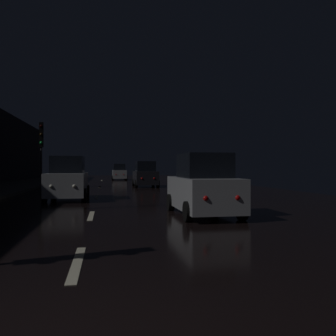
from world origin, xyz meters
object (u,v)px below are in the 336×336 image
(car_distant_taillights, at_px, (119,173))
(car_parked_right_far, at_px, (145,175))
(traffic_light_far_left, at_px, (41,140))
(car_approaching_headlights, at_px, (68,180))
(car_parked_right_near, at_px, (203,187))

(car_distant_taillights, bearing_deg, car_parked_right_far, -174.80)
(traffic_light_far_left, distance_m, car_parked_right_far, 8.43)
(car_approaching_headlights, height_order, car_distant_taillights, car_approaching_headlights)
(car_approaching_headlights, xyz_separation_m, car_parked_right_far, (4.94, 10.44, -0.02))
(traffic_light_far_left, bearing_deg, car_approaching_headlights, 10.20)
(car_approaching_headlights, distance_m, car_parked_right_far, 11.55)
(traffic_light_far_left, relative_size, car_approaching_headlights, 1.21)
(car_parked_right_far, relative_size, car_distant_taillights, 1.03)
(car_approaching_headlights, bearing_deg, car_distant_taillights, 172.47)
(car_parked_right_near, bearing_deg, car_parked_right_far, 0.00)
(car_approaching_headlights, relative_size, car_parked_right_near, 1.05)
(car_approaching_headlights, height_order, car_parked_right_far, car_approaching_headlights)
(traffic_light_far_left, xyz_separation_m, car_approaching_headlights, (3.04, -10.61, -2.69))
(traffic_light_far_left, bearing_deg, car_distant_taillights, 151.73)
(car_parked_right_far, distance_m, car_distant_taillights, 16.02)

